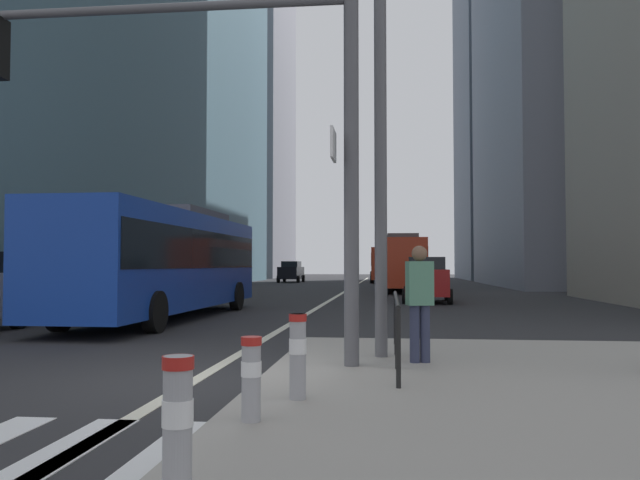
# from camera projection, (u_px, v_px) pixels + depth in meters

# --- Properties ---
(ground_plane) EXTENTS (160.00, 160.00, 0.00)m
(ground_plane) POSITION_uv_depth(u_px,v_px,m) (330.00, 300.00, 28.83)
(ground_plane) COLOR #28282B
(median_island) EXTENTS (9.00, 10.00, 0.15)m
(median_island) POSITION_uv_depth(u_px,v_px,m) (633.00, 397.00, 7.37)
(median_island) COLOR gray
(median_island) RESTS_ON ground
(lane_centre_line) EXTENTS (0.20, 80.00, 0.01)m
(lane_centre_line) POSITION_uv_depth(u_px,v_px,m) (345.00, 291.00, 38.76)
(lane_centre_line) COLOR beige
(lane_centre_line) RESTS_ON ground
(office_tower_left_mid) EXTENTS (11.10, 24.50, 41.37)m
(office_tower_left_mid) POSITION_uv_depth(u_px,v_px,m) (180.00, 53.00, 57.24)
(office_tower_left_mid) COLOR slate
(office_tower_left_mid) RESTS_ON ground
(office_tower_left_far) EXTENTS (10.34, 18.12, 46.13)m
(office_tower_left_far) POSITION_uv_depth(u_px,v_px,m) (247.00, 103.00, 84.12)
(office_tower_left_far) COLOR gray
(office_tower_left_far) RESTS_ON ground
(office_tower_right_far) EXTENTS (12.40, 16.38, 35.99)m
(office_tower_right_far) POSITION_uv_depth(u_px,v_px,m) (516.00, 120.00, 71.81)
(office_tower_right_far) COLOR slate
(office_tower_right_far) RESTS_ON ground
(city_bus_blue_oncoming) EXTENTS (2.82, 11.97, 3.40)m
(city_bus_blue_oncoming) POSITION_uv_depth(u_px,v_px,m) (166.00, 257.00, 19.03)
(city_bus_blue_oncoming) COLOR #14389E
(city_bus_blue_oncoming) RESTS_ON ground
(city_bus_red_receding) EXTENTS (2.79, 10.99, 3.40)m
(city_bus_red_receding) POSITION_uv_depth(u_px,v_px,m) (401.00, 261.00, 39.24)
(city_bus_red_receding) COLOR red
(city_bus_red_receding) RESTS_ON ground
(city_bus_red_distant) EXTENTS (2.92, 10.91, 3.40)m
(city_bus_red_distant) POSITION_uv_depth(u_px,v_px,m) (385.00, 262.00, 58.43)
(city_bus_red_distant) COLOR red
(city_bus_red_distant) RESTS_ON ground
(car_oncoming_mid) EXTENTS (2.10, 4.18, 1.94)m
(car_oncoming_mid) POSITION_uv_depth(u_px,v_px,m) (216.00, 275.00, 37.28)
(car_oncoming_mid) COLOR #B2A899
(car_oncoming_mid) RESTS_ON ground
(car_receding_near) EXTENTS (2.19, 4.13, 1.94)m
(car_receding_near) POSITION_uv_depth(u_px,v_px,m) (427.00, 279.00, 27.36)
(car_receding_near) COLOR maroon
(car_receding_near) RESTS_ON ground
(car_receding_far) EXTENTS (2.21, 4.29, 1.94)m
(car_receding_far) POSITION_uv_depth(u_px,v_px,m) (395.00, 273.00, 48.52)
(car_receding_far) COLOR silver
(car_receding_far) RESTS_ON ground
(car_oncoming_far) EXTENTS (2.10, 4.50, 1.94)m
(car_oncoming_far) POSITION_uv_depth(u_px,v_px,m) (291.00, 272.00, 58.88)
(car_oncoming_far) COLOR black
(car_oncoming_far) RESTS_ON ground
(traffic_signal_gantry) EXTENTS (5.92, 0.65, 6.00)m
(traffic_signal_gantry) POSITION_uv_depth(u_px,v_px,m) (221.00, 100.00, 9.56)
(traffic_signal_gantry) COLOR #515156
(traffic_signal_gantry) RESTS_ON median_island
(street_lamp_post) EXTENTS (5.50, 0.32, 8.00)m
(street_lamp_post) POSITION_uv_depth(u_px,v_px,m) (380.00, 39.00, 10.32)
(street_lamp_post) COLOR #56565B
(street_lamp_post) RESTS_ON median_island
(bollard_front) EXTENTS (0.20, 0.20, 0.91)m
(bollard_front) POSITION_uv_depth(u_px,v_px,m) (178.00, 422.00, 3.87)
(bollard_front) COLOR #99999E
(bollard_front) RESTS_ON median_island
(bollard_left) EXTENTS (0.20, 0.20, 0.79)m
(bollard_left) POSITION_uv_depth(u_px,v_px,m) (251.00, 374.00, 5.95)
(bollard_left) COLOR #99999E
(bollard_left) RESTS_ON median_island
(bollard_right) EXTENTS (0.20, 0.20, 0.93)m
(bollard_right) POSITION_uv_depth(u_px,v_px,m) (298.00, 352.00, 6.94)
(bollard_right) COLOR #99999E
(bollard_right) RESTS_ON median_island
(pedestrian_railing) EXTENTS (0.06, 4.25, 0.98)m
(pedestrian_railing) POSITION_uv_depth(u_px,v_px,m) (396.00, 313.00, 9.65)
(pedestrian_railing) COLOR black
(pedestrian_railing) RESTS_ON median_island
(pedestrian_far) EXTENTS (0.43, 0.32, 1.75)m
(pedestrian_far) POSITION_uv_depth(u_px,v_px,m) (420.00, 297.00, 9.55)
(pedestrian_far) COLOR #2D334C
(pedestrian_far) RESTS_ON median_island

